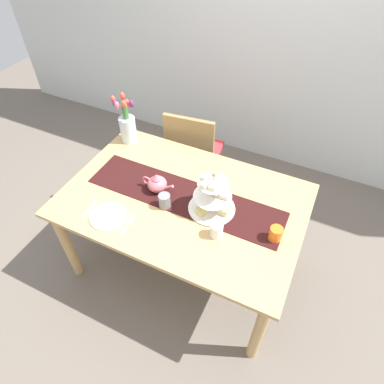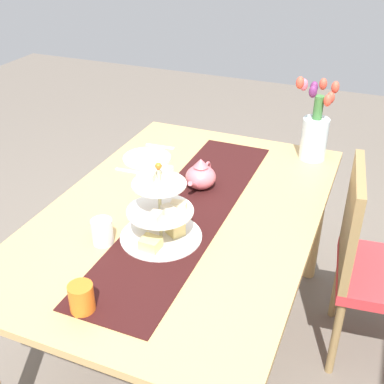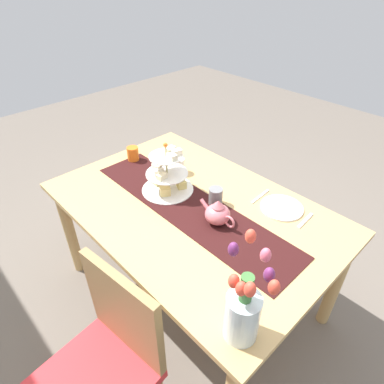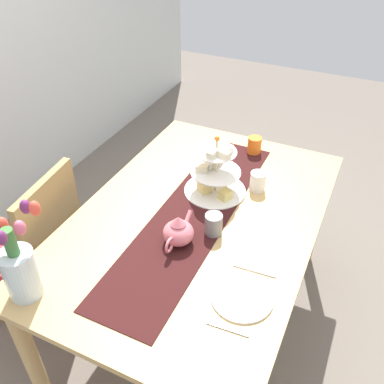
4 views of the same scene
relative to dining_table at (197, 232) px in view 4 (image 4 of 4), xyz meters
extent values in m
plane|color=#6B6056|center=(0.00, 0.00, -0.64)|extent=(8.00, 8.00, 0.00)
cube|color=tan|center=(0.00, 0.00, 0.08)|extent=(1.57, 1.04, 0.03)
cylinder|color=tan|center=(0.72, -0.45, -0.29)|extent=(0.07, 0.07, 0.71)
cylinder|color=tan|center=(-0.72, 0.45, -0.29)|extent=(0.07, 0.07, 0.71)
cylinder|color=tan|center=(0.72, 0.45, -0.29)|extent=(0.07, 0.07, 0.71)
cylinder|color=olive|center=(-0.13, 1.02, -0.44)|extent=(0.04, 0.04, 0.41)
cylinder|color=olive|center=(-0.09, 0.66, -0.44)|extent=(0.04, 0.04, 0.41)
cylinder|color=olive|center=(-0.45, 0.62, -0.44)|extent=(0.04, 0.04, 0.41)
cube|color=red|center=(-0.29, 0.82, -0.21)|extent=(0.47, 0.47, 0.05)
cube|color=olive|center=(-0.27, 0.63, 0.04)|extent=(0.42, 0.08, 0.45)
cube|color=black|center=(0.00, 0.02, 0.10)|extent=(1.33, 0.32, 0.00)
cylinder|color=beige|center=(0.20, 0.00, 0.24)|extent=(0.01, 0.01, 0.28)
cylinder|color=white|center=(0.20, 0.00, 0.10)|extent=(0.30, 0.30, 0.01)
cylinder|color=white|center=(0.20, 0.00, 0.21)|extent=(0.24, 0.24, 0.01)
cylinder|color=white|center=(0.20, 0.00, 0.32)|extent=(0.19, 0.19, 0.01)
cube|color=#D7CA7E|center=(0.29, 0.00, 0.13)|extent=(0.06, 0.07, 0.04)
cube|color=#EAD17D|center=(0.17, 0.04, 0.13)|extent=(0.08, 0.08, 0.05)
cube|color=#E4D178|center=(0.16, -0.07, 0.13)|extent=(0.07, 0.07, 0.04)
cube|color=beige|center=(0.27, 0.01, 0.23)|extent=(0.06, 0.04, 0.03)
cube|color=silver|center=(0.22, 0.04, 0.23)|extent=(0.06, 0.07, 0.03)
cube|color=beige|center=(0.18, 0.06, 0.23)|extent=(0.04, 0.06, 0.03)
cube|color=beige|center=(0.15, 0.00, 0.34)|extent=(0.06, 0.04, 0.03)
cube|color=#F1E2C0|center=(0.17, -0.05, 0.34)|extent=(0.05, 0.06, 0.03)
cube|color=beige|center=(0.22, -0.04, 0.34)|extent=(0.04, 0.06, 0.03)
sphere|color=orange|center=(0.20, 0.00, 0.39)|extent=(0.02, 0.02, 0.02)
ellipsoid|color=#D66B75|center=(-0.19, 0.00, 0.15)|extent=(0.13, 0.13, 0.10)
cone|color=#D66B75|center=(-0.19, 0.00, 0.22)|extent=(0.06, 0.06, 0.04)
cylinder|color=#D66B75|center=(-0.10, 0.00, 0.16)|extent=(0.07, 0.02, 0.06)
torus|color=#D66B75|center=(-0.27, 0.00, 0.15)|extent=(0.07, 0.01, 0.07)
cylinder|color=silver|center=(-0.67, 0.39, 0.20)|extent=(0.12, 0.12, 0.20)
cylinder|color=#3D7538|center=(-0.67, 0.39, 0.35)|extent=(0.04, 0.04, 0.12)
ellipsoid|color=#6B2860|center=(-0.58, 0.37, 0.45)|extent=(0.04, 0.04, 0.06)
ellipsoid|color=#EF4C38|center=(-0.64, 0.43, 0.40)|extent=(0.04, 0.04, 0.06)
ellipsoid|color=#6B2860|center=(-0.71, 0.35, 0.43)|extent=(0.04, 0.04, 0.06)
ellipsoid|color=#E5607A|center=(-0.67, 0.31, 0.45)|extent=(0.04, 0.04, 0.06)
ellipsoid|color=#EF4C38|center=(-0.60, 0.30, 0.48)|extent=(0.04, 0.04, 0.06)
cylinder|color=white|center=(-0.35, -0.34, 0.10)|extent=(0.23, 0.23, 0.01)
cube|color=silver|center=(-0.50, -0.34, 0.10)|extent=(0.03, 0.15, 0.01)
cube|color=silver|center=(-0.21, -0.34, 0.10)|extent=(0.02, 0.17, 0.01)
cylinder|color=slate|center=(-0.08, -0.11, 0.15)|extent=(0.08, 0.08, 0.09)
cylinder|color=white|center=(0.31, -0.18, 0.14)|extent=(0.08, 0.08, 0.09)
cylinder|color=orange|center=(0.63, -0.06, 0.14)|extent=(0.08, 0.08, 0.09)
camera|label=1|loc=(0.70, -1.32, 1.69)|focal=31.13mm
camera|label=2|loc=(1.52, 0.66, 1.16)|focal=46.05mm
camera|label=3|loc=(-1.03, 0.98, 1.22)|focal=30.81mm
camera|label=4|loc=(-1.32, -0.59, 1.33)|focal=39.17mm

